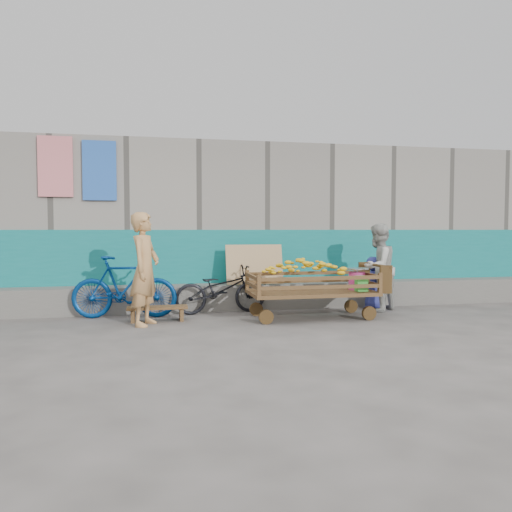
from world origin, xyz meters
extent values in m
plane|color=#4D4A46|center=(0.00, 0.00, 0.00)|extent=(80.00, 80.00, 0.00)
cube|color=gray|center=(0.00, 4.10, 1.50)|extent=(12.00, 3.00, 3.00)
cube|color=#127877|center=(0.00, 2.58, 0.70)|extent=(12.00, 0.03, 1.40)
cube|color=#5D5A56|center=(0.00, 2.35, 0.23)|extent=(12.00, 0.50, 0.45)
cube|color=tan|center=(0.30, 2.22, 0.80)|extent=(1.00, 0.19, 0.68)
cube|color=pink|center=(-3.00, 2.56, 2.45)|extent=(0.55, 0.03, 1.00)
cube|color=blue|center=(-2.30, 2.56, 2.40)|extent=(0.55, 0.03, 1.00)
cube|color=#4E301C|center=(1.02, 1.25, 0.41)|extent=(1.97, 0.98, 0.05)
cylinder|color=#3A2A12|center=(0.20, 0.89, 0.11)|extent=(0.22, 0.07, 0.22)
cube|color=#4E301C|center=(0.07, 0.79, 0.59)|extent=(0.05, 0.05, 0.31)
cylinder|color=#3A2A12|center=(0.20, 1.61, 0.11)|extent=(0.22, 0.07, 0.22)
cube|color=#4E301C|center=(0.07, 1.71, 0.59)|extent=(0.05, 0.05, 0.31)
cylinder|color=#3A2A12|center=(1.84, 0.89, 0.11)|extent=(0.22, 0.07, 0.22)
cube|color=#4E301C|center=(1.97, 0.79, 0.59)|extent=(0.05, 0.05, 0.31)
cylinder|color=#3A2A12|center=(1.84, 1.61, 0.11)|extent=(0.22, 0.07, 0.22)
cube|color=#4E301C|center=(1.97, 1.71, 0.59)|extent=(0.05, 0.05, 0.31)
cube|color=#4E301C|center=(1.02, 0.79, 0.55)|extent=(1.90, 0.04, 0.05)
cube|color=#4E301C|center=(1.02, 0.79, 0.68)|extent=(1.90, 0.04, 0.05)
cube|color=#4E301C|center=(1.02, 1.71, 0.55)|extent=(1.90, 0.04, 0.05)
cube|color=#4E301C|center=(1.02, 1.71, 0.68)|extent=(1.90, 0.04, 0.05)
cube|color=#4E301C|center=(0.07, 1.25, 0.55)|extent=(0.04, 0.92, 0.05)
cube|color=#4E301C|center=(0.07, 1.25, 0.68)|extent=(0.04, 0.92, 0.05)
cube|color=#4E301C|center=(1.97, 1.25, 0.55)|extent=(0.04, 0.92, 0.05)
cube|color=#4E301C|center=(1.97, 1.25, 0.68)|extent=(0.04, 0.92, 0.05)
cylinder|color=#3A2A12|center=(2.17, 1.25, 0.82)|extent=(0.04, 0.87, 0.04)
cube|color=#3A2A12|center=(2.09, 1.65, 0.63)|extent=(0.20, 0.04, 0.44)
cube|color=#3A2A12|center=(2.09, 0.84, 0.63)|extent=(0.20, 0.04, 0.44)
ellipsoid|color=yellow|center=(0.91, 1.25, 0.68)|extent=(1.42, 0.76, 0.48)
cylinder|color=#EA3C98|center=(1.79, 1.25, 0.58)|extent=(0.26, 0.26, 0.28)
cylinder|color=silver|center=(1.79, 1.25, 0.73)|extent=(0.03, 0.03, 0.07)
cylinder|color=silver|center=(1.79, 1.25, 0.78)|extent=(0.37, 0.37, 0.02)
cube|color=green|center=(1.73, 0.94, 0.57)|extent=(0.17, 0.13, 0.24)
cube|color=#4E301C|center=(-1.37, 1.47, 0.21)|extent=(0.91, 0.27, 0.04)
cube|color=#4E301C|center=(-1.74, 1.47, 0.09)|extent=(0.05, 0.26, 0.18)
cube|color=#4E301C|center=(-1.01, 1.47, 0.09)|extent=(0.05, 0.26, 0.18)
imported|color=tan|center=(-1.55, 1.18, 0.83)|extent=(0.59, 0.71, 1.66)
imported|color=#B9BAB3|center=(2.36, 1.68, 0.75)|extent=(0.93, 0.89, 1.51)
imported|color=#313896|center=(2.36, 1.86, 0.47)|extent=(0.53, 0.43, 0.93)
imported|color=black|center=(-0.32, 2.00, 0.40)|extent=(1.58, 0.68, 0.81)
imported|color=navy|center=(-1.88, 1.85, 0.49)|extent=(1.68, 0.64, 0.99)
camera|label=1|loc=(-1.43, -6.26, 1.40)|focal=35.00mm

